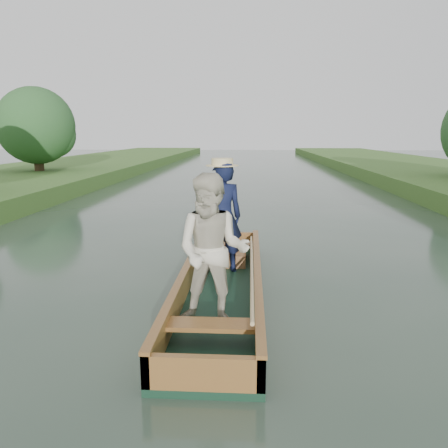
{
  "coord_description": "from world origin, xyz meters",
  "views": [
    {
      "loc": [
        0.39,
        -5.94,
        2.3
      ],
      "look_at": [
        0.0,
        0.6,
        0.95
      ],
      "focal_mm": 35.0,
      "sensor_mm": 36.0,
      "label": 1
    }
  ],
  "objects": [
    {
      "name": "ground",
      "position": [
        0.0,
        0.0,
        0.0
      ],
      "size": [
        120.0,
        120.0,
        0.0
      ],
      "primitive_type": "plane",
      "color": "#283D30",
      "rests_on": "ground"
    },
    {
      "name": "punt",
      "position": [
        -0.03,
        -0.14,
        0.68
      ],
      "size": [
        1.12,
        5.0,
        1.91
      ],
      "color": "black",
      "rests_on": "ground"
    },
    {
      "name": "trees_far",
      "position": [
        0.66,
        9.97,
        2.49
      ],
      "size": [
        22.99,
        12.88,
        4.46
      ],
      "color": "#47331E",
      "rests_on": "ground"
    }
  ]
}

